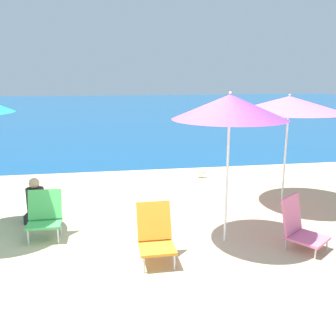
{
  "coord_description": "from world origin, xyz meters",
  "views": [
    {
      "loc": [
        -0.52,
        -4.87,
        2.47
      ],
      "look_at": [
        0.48,
        1.0,
        1.0
      ],
      "focal_mm": 40.0,
      "sensor_mm": 36.0,
      "label": 1
    }
  ],
  "objects_px": {
    "beach_umbrella_purple": "(230,107)",
    "person_seated_far": "(36,204)",
    "beach_chair_green": "(45,214)",
    "beach_chair_pink": "(299,226)",
    "beach_chair_orange": "(155,234)",
    "seagull": "(201,172)",
    "beach_umbrella_pink": "(289,104)"
  },
  "relations": [
    {
      "from": "beach_umbrella_pink",
      "to": "beach_chair_pink",
      "type": "height_order",
      "value": "beach_umbrella_pink"
    },
    {
      "from": "beach_chair_orange",
      "to": "beach_umbrella_pink",
      "type": "bearing_deg",
      "value": 33.47
    },
    {
      "from": "beach_umbrella_purple",
      "to": "person_seated_far",
      "type": "height_order",
      "value": "beach_umbrella_purple"
    },
    {
      "from": "beach_umbrella_purple",
      "to": "person_seated_far",
      "type": "xyz_separation_m",
      "value": [
        -2.98,
        1.34,
        -1.73
      ]
    },
    {
      "from": "beach_chair_orange",
      "to": "person_seated_far",
      "type": "xyz_separation_m",
      "value": [
        -1.85,
        1.75,
        -0.07
      ]
    },
    {
      "from": "seagull",
      "to": "beach_chair_orange",
      "type": "bearing_deg",
      "value": -112.68
    },
    {
      "from": "person_seated_far",
      "to": "beach_chair_green",
      "type": "bearing_deg",
      "value": -63.73
    },
    {
      "from": "beach_umbrella_purple",
      "to": "beach_chair_orange",
      "type": "relative_size",
      "value": 2.91
    },
    {
      "from": "beach_chair_pink",
      "to": "person_seated_far",
      "type": "distance_m",
      "value": 4.34
    },
    {
      "from": "beach_umbrella_pink",
      "to": "person_seated_far",
      "type": "height_order",
      "value": "beach_umbrella_pink"
    },
    {
      "from": "beach_chair_orange",
      "to": "beach_chair_green",
      "type": "xyz_separation_m",
      "value": [
        -1.6,
        1.01,
        0.01
      ]
    },
    {
      "from": "beach_chair_pink",
      "to": "beach_chair_orange",
      "type": "bearing_deg",
      "value": 144.38
    },
    {
      "from": "person_seated_far",
      "to": "beach_umbrella_purple",
      "type": "bearing_deg",
      "value": -17.15
    },
    {
      "from": "beach_chair_pink",
      "to": "beach_chair_green",
      "type": "distance_m",
      "value": 3.86
    },
    {
      "from": "beach_chair_orange",
      "to": "beach_chair_green",
      "type": "bearing_deg",
      "value": 146.98
    },
    {
      "from": "beach_chair_orange",
      "to": "beach_chair_pink",
      "type": "bearing_deg",
      "value": 0.49
    },
    {
      "from": "beach_umbrella_purple",
      "to": "beach_chair_green",
      "type": "height_order",
      "value": "beach_umbrella_purple"
    },
    {
      "from": "beach_umbrella_pink",
      "to": "beach_chair_green",
      "type": "bearing_deg",
      "value": -168.72
    },
    {
      "from": "beach_umbrella_purple",
      "to": "person_seated_far",
      "type": "bearing_deg",
      "value": 155.75
    },
    {
      "from": "seagull",
      "to": "beach_chair_green",
      "type": "bearing_deg",
      "value": -137.42
    },
    {
      "from": "beach_chair_green",
      "to": "beach_umbrella_pink",
      "type": "bearing_deg",
      "value": 11.66
    },
    {
      "from": "beach_umbrella_purple",
      "to": "beach_chair_orange",
      "type": "distance_m",
      "value": 2.05
    },
    {
      "from": "beach_umbrella_purple",
      "to": "seagull",
      "type": "relative_size",
      "value": 8.4
    },
    {
      "from": "beach_chair_green",
      "to": "seagull",
      "type": "distance_m",
      "value": 4.46
    },
    {
      "from": "beach_chair_orange",
      "to": "seagull",
      "type": "relative_size",
      "value": 2.89
    },
    {
      "from": "beach_umbrella_pink",
      "to": "beach_chair_green",
      "type": "xyz_separation_m",
      "value": [
        -4.39,
        -0.88,
        -1.57
      ]
    },
    {
      "from": "beach_umbrella_pink",
      "to": "beach_chair_orange",
      "type": "height_order",
      "value": "beach_umbrella_pink"
    },
    {
      "from": "beach_umbrella_purple",
      "to": "beach_chair_pink",
      "type": "distance_m",
      "value": 2.02
    },
    {
      "from": "beach_chair_pink",
      "to": "seagull",
      "type": "height_order",
      "value": "beach_chair_pink"
    },
    {
      "from": "beach_chair_orange",
      "to": "beach_chair_green",
      "type": "relative_size",
      "value": 1.05
    },
    {
      "from": "beach_chair_orange",
      "to": "person_seated_far",
      "type": "distance_m",
      "value": 2.55
    },
    {
      "from": "beach_umbrella_purple",
      "to": "beach_chair_green",
      "type": "distance_m",
      "value": 3.25
    }
  ]
}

